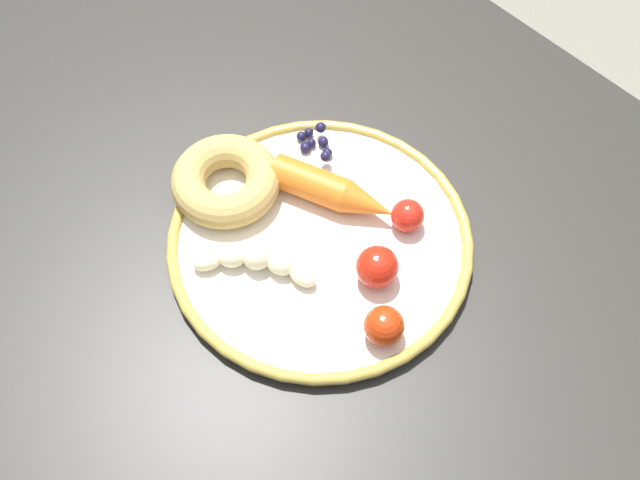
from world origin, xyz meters
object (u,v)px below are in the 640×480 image
at_px(carrot_orange, 334,192).
at_px(tomato_mid, 377,267).
at_px(dining_table, 285,297).
at_px(tomato_near, 408,216).
at_px(blueberry_pile, 316,143).
at_px(tomato_far, 384,326).
at_px(plate, 320,241).
at_px(banana, 256,260).
at_px(donut, 226,181).

distance_m(carrot_orange, tomato_mid, 0.10).
relative_size(dining_table, tomato_near, 34.71).
distance_m(carrot_orange, blueberry_pile, 0.07).
bearing_deg(blueberry_pile, tomato_far, -26.81).
relative_size(plate, tomato_near, 9.10).
height_order(tomato_mid, tomato_far, tomato_mid).
bearing_deg(carrot_orange, banana, -87.16).
height_order(carrot_orange, tomato_mid, tomato_mid).
height_order(blueberry_pile, tomato_mid, tomato_mid).
bearing_deg(donut, tomato_mid, 13.06).
xyz_separation_m(tomato_near, tomato_mid, (0.02, -0.07, 0.00)).
xyz_separation_m(carrot_orange, tomato_far, (0.14, -0.07, 0.00)).
height_order(plate, tomato_far, tomato_far).
distance_m(blueberry_pile, tomato_mid, 0.17).
bearing_deg(tomato_far, tomato_near, 124.04).
height_order(banana, tomato_mid, tomato_mid).
height_order(banana, blueberry_pile, banana).
xyz_separation_m(banana, tomato_near, (0.07, 0.14, 0.00)).
relative_size(tomato_mid, tomato_far, 1.09).
height_order(plate, donut, donut).
bearing_deg(banana, tomato_mid, 41.39).
bearing_deg(tomato_far, donut, -179.24).
relative_size(tomato_near, tomato_far, 0.89).
xyz_separation_m(carrot_orange, tomato_near, (0.07, 0.04, -0.00)).
bearing_deg(tomato_mid, banana, -138.61).
bearing_deg(tomato_far, banana, -163.86).
bearing_deg(plate, tomato_near, 59.07).
height_order(tomato_near, tomato_far, tomato_far).
distance_m(banana, donut, 0.10).
height_order(dining_table, banana, banana).
distance_m(banana, tomato_far, 0.14).
distance_m(plate, tomato_far, 0.12).
xyz_separation_m(banana, blueberry_pile, (-0.07, 0.14, -0.00)).
relative_size(donut, blueberry_pile, 2.10).
xyz_separation_m(tomato_near, tomato_far, (0.07, -0.10, 0.00)).
bearing_deg(dining_table, tomato_near, 61.59).
xyz_separation_m(donut, tomato_near, (0.16, 0.11, -0.00)).
relative_size(plate, banana, 2.91).
xyz_separation_m(carrot_orange, blueberry_pile, (-0.07, 0.04, -0.01)).
relative_size(dining_table, carrot_orange, 8.61).
xyz_separation_m(donut, blueberry_pile, (0.02, 0.11, -0.01)).
height_order(dining_table, donut, donut).
relative_size(plate, carrot_orange, 2.26).
bearing_deg(donut, dining_table, -4.91).
bearing_deg(donut, tomato_near, 34.45).
relative_size(banana, tomato_mid, 2.54).
relative_size(carrot_orange, blueberry_pile, 2.54).
distance_m(banana, tomato_near, 0.16).
xyz_separation_m(plate, tomato_far, (0.12, -0.03, 0.02)).
xyz_separation_m(banana, tomato_mid, (0.09, 0.08, 0.01)).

